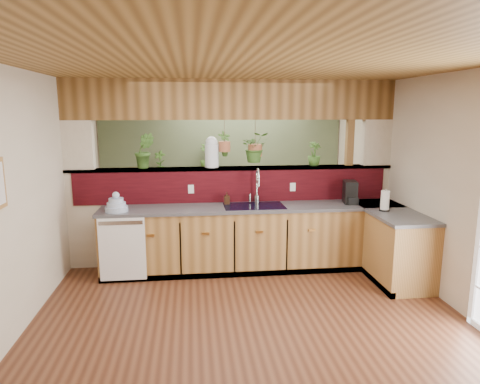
{
  "coord_description": "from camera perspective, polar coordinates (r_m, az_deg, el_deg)",
  "views": [
    {
      "loc": [
        -0.59,
        -4.64,
        2.18
      ],
      "look_at": [
        0.02,
        0.7,
        1.15
      ],
      "focal_mm": 32.0,
      "sensor_mm": 36.0,
      "label": 1
    }
  ],
  "objects": [
    {
      "name": "ground",
      "position": [
        5.17,
        0.63,
        -14.13
      ],
      "size": [
        4.6,
        7.0,
        0.01
      ],
      "primitive_type": "cube",
      "color": "#4F2918",
      "rests_on": "ground"
    },
    {
      "name": "ceiling",
      "position": [
        4.7,
        0.7,
        15.96
      ],
      "size": [
        4.6,
        7.0,
        0.01
      ],
      "primitive_type": "cube",
      "color": "brown",
      "rests_on": "ground"
    },
    {
      "name": "wall_back",
      "position": [
        8.21,
        -2.41,
        4.68
      ],
      "size": [
        4.6,
        0.02,
        2.6
      ],
      "primitive_type": "cube",
      "color": "beige",
      "rests_on": "ground"
    },
    {
      "name": "wall_left",
      "position": [
        5.03,
        -26.33,
        -0.38
      ],
      "size": [
        0.02,
        7.0,
        2.6
      ],
      "primitive_type": "cube",
      "color": "beige",
      "rests_on": "ground"
    },
    {
      "name": "wall_right",
      "position": [
        5.54,
        24.98,
        0.67
      ],
      "size": [
        0.02,
        7.0,
        2.6
      ],
      "primitive_type": "cube",
      "color": "beige",
      "rests_on": "ground"
    },
    {
      "name": "pass_through_partition",
      "position": [
        6.11,
        -0.65,
        1.51
      ],
      "size": [
        4.6,
        0.21,
        2.6
      ],
      "color": "beige",
      "rests_on": "ground"
    },
    {
      "name": "pass_through_ledge",
      "position": [
        6.08,
        -0.93,
        3.18
      ],
      "size": [
        4.6,
        0.21,
        0.04
      ],
      "primitive_type": "cube",
      "color": "brown",
      "rests_on": "ground"
    },
    {
      "name": "header_beam",
      "position": [
        6.03,
        -0.96,
        12.22
      ],
      "size": [
        4.6,
        0.15,
        0.55
      ],
      "primitive_type": "cube",
      "color": "brown",
      "rests_on": "ground"
    },
    {
      "name": "sage_backwall",
      "position": [
        8.19,
        -2.4,
        4.67
      ],
      "size": [
        4.55,
        0.02,
        2.55
      ],
      "primitive_type": "cube",
      "color": "#546545",
      "rests_on": "ground"
    },
    {
      "name": "countertop",
      "position": [
        5.95,
        7.65,
        -6.17
      ],
      "size": [
        4.14,
        1.52,
        0.9
      ],
      "color": "olive",
      "rests_on": "ground"
    },
    {
      "name": "dishwasher",
      "position": [
        5.65,
        -15.42,
        -7.33
      ],
      "size": [
        0.58,
        0.03,
        0.82
      ],
      "color": "white",
      "rests_on": "ground"
    },
    {
      "name": "navy_sink",
      "position": [
        5.84,
        1.89,
        -2.62
      ],
      "size": [
        0.82,
        0.5,
        0.18
      ],
      "color": "black",
      "rests_on": "countertop"
    },
    {
      "name": "faucet",
      "position": [
        5.93,
        2.27,
        1.02
      ],
      "size": [
        0.22,
        0.22,
        0.5
      ],
      "color": "#B7B7B2",
      "rests_on": "countertop"
    },
    {
      "name": "dish_stack",
      "position": [
        5.72,
        -16.16,
        -1.72
      ],
      "size": [
        0.29,
        0.29,
        0.26
      ],
      "color": "#A5B7D6",
      "rests_on": "countertop"
    },
    {
      "name": "soap_dispenser",
      "position": [
        5.92,
        -1.77,
        -0.81
      ],
      "size": [
        0.08,
        0.08,
        0.17
      ],
      "primitive_type": "imported",
      "rotation": [
        0.0,
        0.0,
        0.0
      ],
      "color": "#3D2416",
      "rests_on": "countertop"
    },
    {
      "name": "coffee_maker",
      "position": [
        6.15,
        14.49,
        -0.14
      ],
      "size": [
        0.17,
        0.28,
        0.31
      ],
      "rotation": [
        0.0,
        0.0,
        -0.18
      ],
      "color": "black",
      "rests_on": "countertop"
    },
    {
      "name": "paper_towel",
      "position": [
        5.82,
        18.76,
        -1.15
      ],
      "size": [
        0.13,
        0.13,
        0.28
      ],
      "color": "black",
      "rests_on": "countertop"
    },
    {
      "name": "glass_jar",
      "position": [
        6.03,
        -3.8,
        5.36
      ],
      "size": [
        0.19,
        0.19,
        0.43
      ],
      "color": "silver",
      "rests_on": "pass_through_ledge"
    },
    {
      "name": "ledge_plant_left",
      "position": [
        6.05,
        -12.62,
        5.4
      ],
      "size": [
        0.28,
        0.23,
        0.49
      ],
      "primitive_type": "imported",
      "rotation": [
        0.0,
        0.0,
        0.06
      ],
      "color": "#31571E",
      "rests_on": "pass_through_ledge"
    },
    {
      "name": "ledge_plant_right",
      "position": [
        6.28,
        9.86,
        5.04
      ],
      "size": [
        0.23,
        0.23,
        0.35
      ],
      "primitive_type": "imported",
      "rotation": [
        0.0,
        0.0,
        0.23
      ],
      "color": "#31571E",
      "rests_on": "pass_through_ledge"
    },
    {
      "name": "hanging_plant_a",
      "position": [
        6.02,
        -2.09,
        7.5
      ],
      "size": [
        0.22,
        0.18,
        0.47
      ],
      "color": "brown",
      "rests_on": "header_beam"
    },
    {
      "name": "hanging_plant_b",
      "position": [
        6.07,
        2.04,
        7.7
      ],
      "size": [
        0.39,
        0.34,
        0.55
      ],
      "color": "brown",
      "rests_on": "header_beam"
    },
    {
      "name": "shelving_console",
      "position": [
        8.07,
        -6.77,
        -1.25
      ],
      "size": [
        1.7,
        1.1,
        1.11
      ],
      "primitive_type": "cube",
      "rotation": [
        0.0,
        0.0,
        -0.43
      ],
      "color": "black",
      "rests_on": "ground"
    },
    {
      "name": "shelf_plant_a",
      "position": [
        7.97,
        -10.62,
        4.0
      ],
      "size": [
        0.24,
        0.2,
        0.4
      ],
      "primitive_type": "imported",
      "rotation": [
        0.0,
        0.0,
        -0.27
      ],
      "color": "#31571E",
      "rests_on": "shelving_console"
    },
    {
      "name": "shelf_plant_b",
      "position": [
        7.95,
        -4.31,
        4.58
      ],
      "size": [
        0.38,
        0.38,
        0.52
      ],
      "primitive_type": "imported",
      "rotation": [
        0.0,
        0.0,
        0.39
      ],
      "color": "#31571E",
      "rests_on": "shelving_console"
    },
    {
      "name": "floor_plant",
      "position": [
        7.29,
        4.44,
        -3.44
      ],
      "size": [
        0.81,
        0.74,
        0.77
      ],
      "primitive_type": "imported",
      "rotation": [
        0.0,
        0.0,
        0.22
      ],
      "color": "#31571E",
      "rests_on": "ground"
    }
  ]
}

